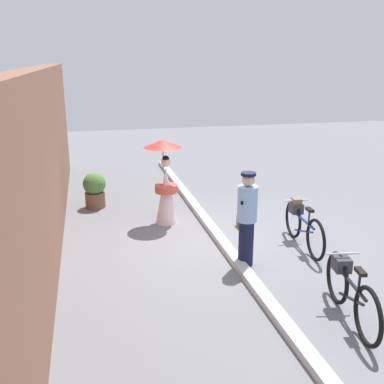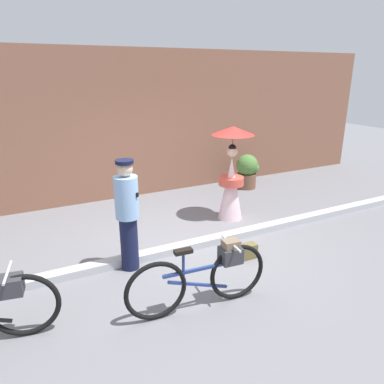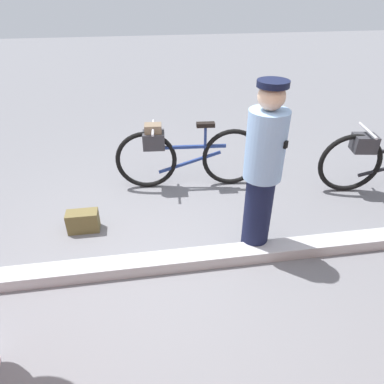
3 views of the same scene
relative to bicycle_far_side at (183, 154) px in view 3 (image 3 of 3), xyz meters
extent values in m
plane|color=slate|center=(0.45, 1.47, -0.45)|extent=(30.00, 30.00, 0.00)
cube|color=#B2B2B7|center=(0.45, 1.47, -0.39)|extent=(14.00, 0.20, 0.12)
torus|color=black|center=(-2.01, 0.44, -0.06)|extent=(0.77, 0.19, 0.77)
cylinder|color=silver|center=(-2.11, 0.46, 0.37)|extent=(0.11, 0.48, 0.03)
cube|color=#333338|center=(-2.11, 0.46, 0.21)|extent=(0.29, 0.26, 0.20)
torus|color=black|center=(0.46, -0.03, -0.07)|extent=(0.76, 0.11, 0.76)
torus|color=black|center=(-0.62, 0.05, -0.07)|extent=(0.76, 0.11, 0.76)
cube|color=navy|center=(-0.08, 0.01, 0.10)|extent=(0.91, 0.10, 0.04)
cube|color=navy|center=(-0.08, 0.01, -0.11)|extent=(0.79, 0.09, 0.28)
cylinder|color=navy|center=(-0.27, 0.02, 0.22)|extent=(0.03, 0.03, 0.32)
cube|color=black|center=(-0.27, 0.02, 0.38)|extent=(0.23, 0.11, 0.05)
cylinder|color=silver|center=(0.35, -0.03, 0.36)|extent=(0.07, 0.48, 0.03)
cube|color=#333338|center=(0.35, -0.03, 0.20)|extent=(0.28, 0.24, 0.20)
cube|color=#72604C|center=(0.35, -0.03, 0.33)|extent=(0.21, 0.17, 0.14)
cylinder|color=#141938|center=(-0.54, 1.33, -0.04)|extent=(0.26, 0.26, 0.82)
cylinder|color=#8CB2E0|center=(-0.54, 1.33, 0.68)|extent=(0.34, 0.34, 0.61)
sphere|color=#D8B293|center=(-0.54, 1.33, 1.09)|extent=(0.22, 0.22, 0.22)
cylinder|color=black|center=(-0.54, 1.33, 1.19)|extent=(0.25, 0.25, 0.05)
cube|color=black|center=(-0.54, 1.33, 0.74)|extent=(0.27, 0.32, 0.06)
cube|color=brown|center=(1.19, 0.77, -0.33)|extent=(0.33, 0.16, 0.23)
cube|color=brown|center=(1.19, 0.72, -0.27)|extent=(0.28, 0.06, 0.08)
camera|label=1|loc=(-7.31, 3.88, 3.03)|focal=42.07mm
camera|label=2|loc=(-1.87, -3.34, 2.37)|focal=33.53mm
camera|label=3|loc=(0.49, 3.88, 1.89)|focal=32.41mm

